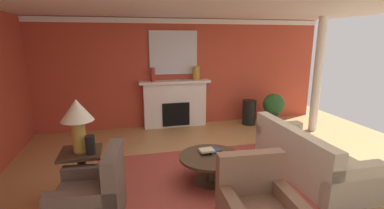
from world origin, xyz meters
The scene contains 20 objects.
ground_plane centered at (0.00, 0.00, 0.00)m, with size 9.25×9.25×0.00m, color tan.
wall_fireplace centered at (0.00, 3.09, 1.37)m, with size 7.72×0.12×2.74m, color #B7422D.
ceiling_panel centered at (0.00, 0.30, 2.77)m, with size 7.72×6.65×0.06m, color white.
crown_moulding centered at (0.00, 3.01, 2.66)m, with size 7.72×0.08×0.12m, color white.
area_rug centered at (-0.16, -0.15, 0.01)m, with size 3.62×2.67×0.01m, color #993D33.
fireplace centered at (-0.18, 2.88, 0.57)m, with size 1.80×0.35×1.20m.
mantel_mirror centered at (-0.18, 3.00, 1.89)m, with size 1.21×0.04×1.08m, color silver.
sofa centered at (1.46, -0.30, 0.30)m, with size 0.91×2.10×0.85m.
armchair_near_window centered at (-1.88, -0.74, 0.31)m, with size 0.89×0.89×0.95m.
coffee_table centered at (-0.16, -0.15, 0.34)m, with size 1.00×1.00×0.45m.
side_table centered at (-2.07, -0.10, 0.40)m, with size 0.56×0.56×0.70m.
table_lamp centered at (-2.07, -0.10, 1.22)m, with size 0.44×0.44×0.75m.
vase_mantel_right centered at (0.37, 2.83, 1.38)m, with size 0.18×0.18×0.35m, color #B7892D.
vase_tall_corner centered at (1.77, 2.58, 0.33)m, with size 0.36×0.36×0.65m, color black.
vase_mantel_left centered at (-0.73, 2.83, 1.37)m, with size 0.11×0.11×0.34m, color #9E3328.
vase_on_side_table centered at (-1.92, -0.22, 0.83)m, with size 0.13×0.13×0.26m, color black.
book_red_cover centered at (-0.08, 0.00, 0.47)m, with size 0.20×0.19×0.04m, color navy.
book_art_folio centered at (-0.20, -0.05, 0.51)m, with size 0.23×0.18×0.03m, color tan.
potted_plant centered at (2.37, 2.39, 0.49)m, with size 0.56×0.56×0.83m.
column_white centered at (3.10, 1.73, 1.37)m, with size 0.20×0.20×2.74m, color white.
Camera 1 is at (-1.42, -4.01, 2.24)m, focal length 26.06 mm.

